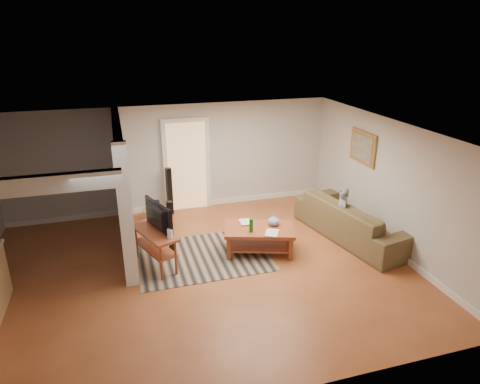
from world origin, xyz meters
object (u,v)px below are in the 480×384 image
at_px(tv_console, 155,234).
at_px(child, 339,240).
at_px(toy_basket, 153,214).
at_px(toddler, 157,235).
at_px(speaker_left, 170,227).
at_px(speaker_right, 169,191).
at_px(coffee_table, 261,233).
at_px(sofa, 352,237).

bearing_deg(tv_console, child, -21.95).
bearing_deg(tv_console, toy_basket, 64.59).
bearing_deg(child, toddler, -97.33).
relative_size(speaker_left, toddler, 1.27).
xyz_separation_m(speaker_right, toddler, (-0.43, -1.05, -0.56)).
bearing_deg(speaker_left, speaker_right, 88.87).
bearing_deg(toy_basket, toddler, -89.97).
height_order(speaker_right, child, speaker_right).
xyz_separation_m(coffee_table, toy_basket, (-1.85, 2.02, -0.23)).
relative_size(tv_console, toddler, 1.48).
bearing_deg(coffee_table, speaker_right, 121.37).
distance_m(tv_console, speaker_left, 0.62).
xyz_separation_m(coffee_table, toddler, (-1.85, 1.28, -0.40)).
xyz_separation_m(speaker_left, child, (3.36, -0.54, -0.52)).
bearing_deg(toddler, coffee_table, 143.05).
bearing_deg(speaker_right, toy_basket, -160.81).
bearing_deg(sofa, child, 87.35).
bearing_deg(toddler, speaker_right, -114.61).
bearing_deg(sofa, speaker_right, 45.21).
bearing_deg(toy_basket, tv_console, -93.90).
relative_size(coffee_table, toddler, 1.82).
relative_size(tv_console, speaker_left, 1.16).
xyz_separation_m(coffee_table, speaker_right, (-1.42, 2.33, 0.16)).
relative_size(sofa, tv_console, 2.26).
xyz_separation_m(child, toddler, (-3.56, 1.27, 0.00)).
distance_m(speaker_right, child, 3.94).
bearing_deg(toy_basket, speaker_right, 35.64).
bearing_deg(speaker_left, toy_basket, 103.91).
bearing_deg(child, speaker_right, -114.29).
bearing_deg(child, coffee_table, -77.63).
height_order(coffee_table, child, coffee_table).
distance_m(coffee_table, toy_basket, 2.75).
height_order(tv_console, child, tv_console).
bearing_deg(tv_console, coffee_table, -22.34).
height_order(tv_console, toddler, tv_console).
xyz_separation_m(speaker_left, toddler, (-0.20, 0.74, -0.52)).
height_order(sofa, speaker_right, speaker_right).
bearing_deg(coffee_table, toddler, 145.44).
distance_m(toy_basket, child, 4.10).
height_order(speaker_left, child, speaker_left).
height_order(coffee_table, speaker_left, speaker_left).
height_order(speaker_right, toy_basket, speaker_right).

